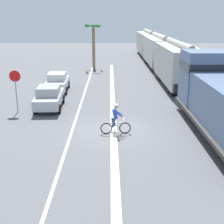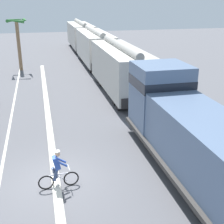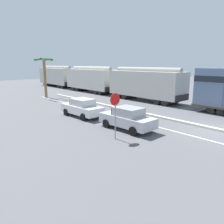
% 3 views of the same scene
% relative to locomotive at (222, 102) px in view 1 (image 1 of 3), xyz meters
% --- Properties ---
extents(ground_plane, '(120.00, 120.00, 0.00)m').
position_rel_locomotive_xyz_m(ground_plane, '(-6.03, 0.19, -1.80)').
color(ground_plane, '#56565B').
extents(median_curb, '(0.36, 36.00, 0.16)m').
position_rel_locomotive_xyz_m(median_curb, '(-6.03, 6.19, -1.72)').
color(median_curb, beige).
rests_on(median_curb, ground).
extents(lane_stripe, '(0.14, 36.00, 0.01)m').
position_rel_locomotive_xyz_m(lane_stripe, '(-8.43, 6.19, -1.79)').
color(lane_stripe, silver).
rests_on(lane_stripe, ground).
extents(locomotive, '(3.10, 11.61, 4.20)m').
position_rel_locomotive_xyz_m(locomotive, '(0.00, 0.00, 0.00)').
color(locomotive, slate).
rests_on(locomotive, ground).
extents(hopper_car_lead, '(2.90, 10.60, 4.18)m').
position_rel_locomotive_xyz_m(hopper_car_lead, '(0.00, 12.16, 0.28)').
color(hopper_car_lead, '#B2B0A8').
rests_on(hopper_car_lead, ground).
extents(hopper_car_middle, '(2.90, 10.60, 4.18)m').
position_rel_locomotive_xyz_m(hopper_car_middle, '(0.00, 23.76, 0.28)').
color(hopper_car_middle, beige).
rests_on(hopper_car_middle, ground).
extents(hopper_car_trailing, '(2.90, 10.60, 4.18)m').
position_rel_locomotive_xyz_m(hopper_car_trailing, '(0.00, 35.36, 0.28)').
color(hopper_car_trailing, '#B3B1A9').
rests_on(hopper_car_trailing, ground).
extents(parked_car_silver, '(1.97, 4.27, 1.62)m').
position_rel_locomotive_xyz_m(parked_car_silver, '(-10.57, 4.88, -0.98)').
color(parked_car_silver, '#B7BABF').
rests_on(parked_car_silver, ground).
extents(parked_car_white, '(1.96, 4.26, 1.62)m').
position_rel_locomotive_xyz_m(parked_car_white, '(-10.83, 10.22, -0.98)').
color(parked_car_white, silver).
rests_on(parked_car_white, ground).
extents(cyclist, '(1.71, 0.48, 1.71)m').
position_rel_locomotive_xyz_m(cyclist, '(-5.94, -0.26, -0.98)').
color(cyclist, black).
rests_on(cyclist, ground).
extents(stop_sign, '(0.76, 0.08, 2.88)m').
position_rel_locomotive_xyz_m(stop_sign, '(-12.59, 3.94, 0.23)').
color(stop_sign, gray).
rests_on(stop_sign, ground).
extents(palm_tree_near, '(2.34, 2.27, 5.45)m').
position_rel_locomotive_xyz_m(palm_tree_near, '(-8.29, 23.03, 2.16)').
color(palm_tree_near, '#846647').
rests_on(palm_tree_near, ground).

